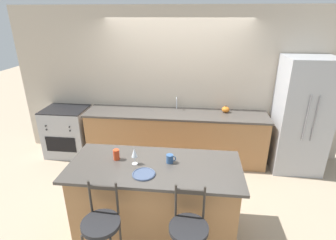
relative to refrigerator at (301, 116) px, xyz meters
name	(u,v)px	position (x,y,z in m)	size (l,w,h in m)	color
ground_plane	(173,169)	(-2.10, -0.32, -0.97)	(18.00, 18.00, 0.00)	tan
wall_back	(177,85)	(-2.10, 0.37, 0.38)	(6.00, 0.07, 2.70)	beige
back_counter	(175,136)	(-2.10, 0.05, -0.51)	(3.22, 0.68, 0.93)	#A87547
sink_faucet	(177,102)	(-2.10, 0.25, 0.09)	(0.02, 0.13, 0.22)	#ADAFB5
kitchen_island	(155,198)	(-2.20, -1.74, -0.50)	(1.99, 0.88, 0.94)	#A87547
refrigerator	(301,116)	(0.00, 0.00, 0.00)	(0.80, 0.73, 1.95)	#ADAFB5
oven_range	(68,131)	(-4.17, 0.04, -0.51)	(0.78, 0.65, 0.92)	#ADAFB5
bar_stool_near	(102,232)	(-2.62, -2.40, -0.41)	(0.38, 0.38, 1.06)	#332D28
bar_stool_far	(188,236)	(-1.78, -2.37, -0.41)	(0.38, 0.38, 1.06)	#332D28
dinner_plate	(144,174)	(-2.28, -1.94, -0.02)	(0.25, 0.25, 0.02)	#425170
wine_glass	(134,153)	(-2.43, -1.73, 0.11)	(0.07, 0.07, 0.20)	white
coffee_mug	(170,159)	(-2.03, -1.66, 0.02)	(0.12, 0.08, 0.10)	#335689
tumbler_cup	(116,155)	(-2.67, -1.66, 0.04)	(0.07, 0.07, 0.13)	red
pumpkin_decoration	(226,109)	(-1.22, 0.17, 0.01)	(0.14, 0.14, 0.13)	orange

